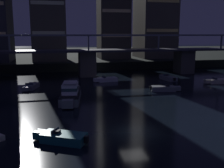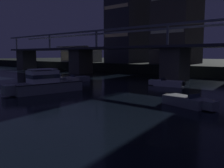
% 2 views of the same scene
% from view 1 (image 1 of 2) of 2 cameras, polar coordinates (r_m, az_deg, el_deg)
% --- Properties ---
extents(ground_plane, '(400.00, 400.00, 0.00)m').
position_cam_1_polar(ground_plane, '(26.82, 4.70, -10.07)').
color(ground_plane, black).
extents(far_riverbank, '(240.00, 80.00, 2.20)m').
position_cam_1_polar(far_riverbank, '(108.83, -8.50, 6.09)').
color(far_riverbank, black).
rests_on(far_riverbank, ground).
extents(river_bridge, '(101.77, 6.40, 9.38)m').
position_cam_1_polar(river_bridge, '(60.94, -5.35, 5.58)').
color(river_bridge, '#4C4944').
rests_on(river_bridge, ground).
extents(cabin_cruiser_near_left, '(3.86, 9.34, 2.79)m').
position_cam_1_polar(cabin_cruiser_near_left, '(38.70, -8.85, -2.06)').
color(cabin_cruiser_near_left, gray).
rests_on(cabin_cruiser_near_left, ground).
extents(speedboat_near_center, '(5.21, 1.95, 1.16)m').
position_cam_1_polar(speedboat_near_center, '(56.03, 21.54, 0.58)').
color(speedboat_near_center, beige).
rests_on(speedboat_near_center, ground).
extents(speedboat_near_right, '(2.46, 5.23, 1.16)m').
position_cam_1_polar(speedboat_near_right, '(57.06, 11.82, 1.27)').
color(speedboat_near_right, gray).
rests_on(speedboat_near_right, ground).
extents(speedboat_mid_center, '(2.78, 5.18, 1.16)m').
position_cam_1_polar(speedboat_mid_center, '(48.91, -16.98, -0.51)').
color(speedboat_mid_center, gray).
rests_on(speedboat_mid_center, ground).
extents(speedboat_far_left, '(4.89, 3.53, 1.16)m').
position_cam_1_polar(speedboat_far_left, '(24.60, -10.71, -11.14)').
color(speedboat_far_left, '#196066').
rests_on(speedboat_far_left, ground).
extents(speedboat_far_center, '(5.23, 2.36, 1.16)m').
position_cam_1_polar(speedboat_far_center, '(54.01, -1.22, 0.97)').
color(speedboat_far_center, silver).
rests_on(speedboat_far_center, ground).
extents(speedboat_far_right, '(5.19, 2.75, 1.16)m').
position_cam_1_polar(speedboat_far_right, '(45.92, 11.18, -0.95)').
color(speedboat_far_right, gray).
rests_on(speedboat_far_right, ground).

